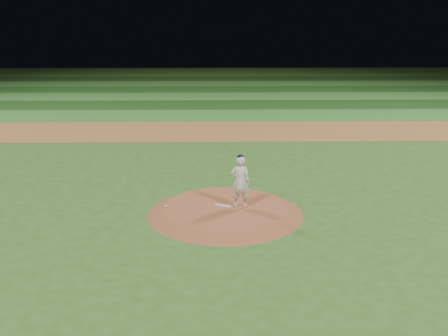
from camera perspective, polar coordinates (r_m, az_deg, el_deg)
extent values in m
plane|color=#2F5C1E|center=(17.77, 0.12, -5.21)|extent=(120.00, 120.00, 0.00)
cube|color=#935C2D|center=(31.22, -0.42, 4.24)|extent=(70.00, 6.00, 0.02)
cube|color=#317129|center=(36.62, -0.52, 6.02)|extent=(70.00, 5.00, 0.02)
cube|color=#1A4215|center=(41.55, -0.59, 7.25)|extent=(70.00, 5.00, 0.02)
cube|color=#33752A|center=(46.50, -0.64, 8.21)|extent=(70.00, 5.00, 0.02)
cube|color=#1B4B18|center=(51.45, -0.69, 8.98)|extent=(70.00, 5.00, 0.02)
cube|color=#337129|center=(56.42, -0.73, 9.63)|extent=(70.00, 5.00, 0.02)
cube|color=#1B3F14|center=(61.38, -0.76, 10.16)|extent=(70.00, 5.00, 0.02)
cone|color=brown|center=(17.73, 0.12, -4.84)|extent=(5.50, 5.50, 0.25)
cube|color=silver|center=(17.77, -0.13, -4.31)|extent=(0.59, 0.36, 0.03)
ellipsoid|color=silver|center=(17.75, -6.72, -4.40)|extent=(0.11, 0.11, 0.06)
imported|color=white|center=(17.39, 1.85, -1.59)|extent=(0.71, 0.50, 1.86)
ellipsoid|color=black|center=(17.13, 1.88, 1.31)|extent=(0.22, 0.22, 0.15)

